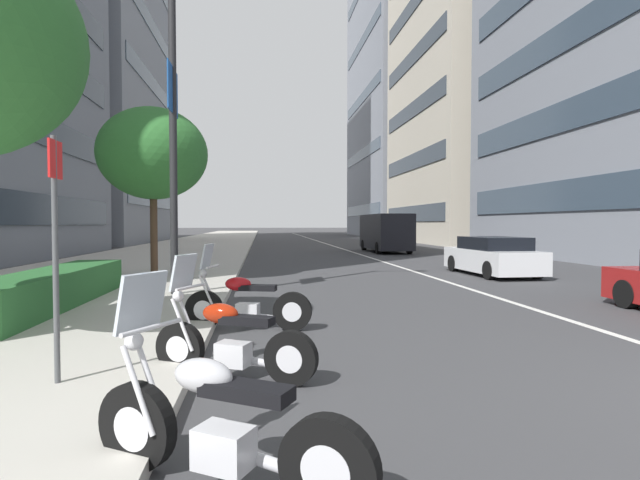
# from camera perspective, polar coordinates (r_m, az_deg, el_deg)

# --- Properties ---
(sidewalk_right_plaza) EXTENTS (160.00, 8.72, 0.15)m
(sidewalk_right_plaza) POSITION_cam_1_polar(r_m,az_deg,el_deg) (33.81, -15.59, -1.13)
(sidewalk_right_plaza) COLOR #B2ADA3
(sidewalk_right_plaza) RESTS_ON ground
(lane_centre_stripe) EXTENTS (110.00, 0.16, 0.01)m
(lane_centre_stripe) POSITION_cam_1_polar(r_m,az_deg,el_deg) (38.85, 1.82, -0.78)
(lane_centre_stripe) COLOR silver
(lane_centre_stripe) RESTS_ON ground
(motorcycle_mid_row) EXTENTS (1.23, 1.97, 1.49)m
(motorcycle_mid_row) POSITION_cam_1_polar(r_m,az_deg,el_deg) (3.69, -11.60, -20.48)
(motorcycle_mid_row) COLOR black
(motorcycle_mid_row) RESTS_ON ground
(motorcycle_nearest_camera) EXTENTS (1.02, 1.95, 1.47)m
(motorcycle_nearest_camera) POSITION_cam_1_polar(r_m,az_deg,el_deg) (6.06, -10.34, -11.56)
(motorcycle_nearest_camera) COLOR black
(motorcycle_nearest_camera) RESTS_ON ground
(motorcycle_under_tarp) EXTENTS (0.76, 2.21, 1.49)m
(motorcycle_under_tarp) POSITION_cam_1_polar(r_m,az_deg,el_deg) (8.72, -8.62, -7.32)
(motorcycle_under_tarp) COLOR black
(motorcycle_under_tarp) RESTS_ON ground
(car_far_down_avenue) EXTENTS (4.35, 2.00, 1.37)m
(car_far_down_avenue) POSITION_cam_1_polar(r_m,az_deg,el_deg) (18.65, 19.35, -1.82)
(car_far_down_avenue) COLOR silver
(car_far_down_avenue) RESTS_ON ground
(delivery_van_ahead) EXTENTS (6.15, 2.19, 2.42)m
(delivery_van_ahead) POSITION_cam_1_polar(r_m,az_deg,el_deg) (31.93, 7.58, 0.95)
(delivery_van_ahead) COLOR black
(delivery_van_ahead) RESTS_ON ground
(parking_sign_by_curb) EXTENTS (0.32, 0.06, 2.62)m
(parking_sign_by_curb) POSITION_cam_1_polar(r_m,az_deg,el_deg) (5.90, -28.30, 0.47)
(parking_sign_by_curb) COLOR #47494C
(parking_sign_by_curb) RESTS_ON sidewalk_right_plaza
(street_lamp_with_banners) EXTENTS (1.26, 2.29, 8.55)m
(street_lamp_with_banners) POSITION_cam_1_polar(r_m,az_deg,el_deg) (12.73, -15.28, 17.36)
(street_lamp_with_banners) COLOR #232326
(street_lamp_with_banners) RESTS_ON sidewalk_right_plaza
(clipped_hedge_bed) EXTENTS (6.12, 1.10, 0.73)m
(clipped_hedge_bed) POSITION_cam_1_polar(r_m,az_deg,el_deg) (11.52, -28.66, -4.95)
(clipped_hedge_bed) COLOR #28602D
(clipped_hedge_bed) RESTS_ON sidewalk_right_plaza
(street_tree_near_plaza_corner) EXTENTS (3.29, 3.29, 5.23)m
(street_tree_near_plaza_corner) POSITION_cam_1_polar(r_m,az_deg,el_deg) (16.14, -18.77, 9.40)
(street_tree_near_plaza_corner) COLOR #473323
(street_tree_near_plaza_corner) RESTS_ON sidewalk_right_plaza
(office_tower_mid_left) EXTENTS (19.16, 19.63, 34.67)m
(office_tower_mid_left) POSITION_cam_1_polar(r_m,az_deg,el_deg) (54.28, 21.15, 18.39)
(office_tower_mid_left) COLOR beige
(office_tower_mid_left) RESTS_ON ground
(office_tower_near_left) EXTENTS (24.76, 17.03, 46.67)m
(office_tower_near_left) POSITION_cam_1_polar(r_m,az_deg,el_deg) (76.79, 11.43, 18.16)
(office_tower_near_left) COLOR gray
(office_tower_near_left) RESTS_ON ground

